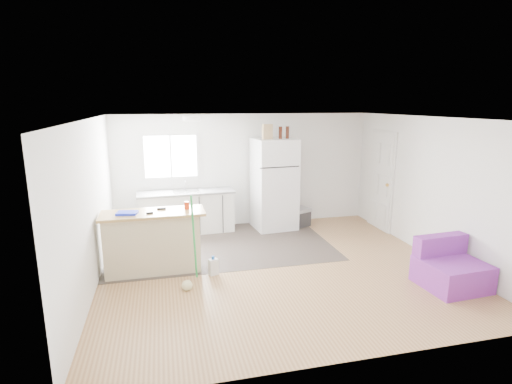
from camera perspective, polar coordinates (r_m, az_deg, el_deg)
room at (r=6.25m, az=3.09°, el=-0.59°), size 5.51×5.01×2.41m
vinyl_zone at (r=7.62m, az=-5.01°, el=-7.56°), size 4.05×2.50×0.00m
window at (r=8.39m, az=-12.08°, el=5.00°), size 1.18×0.06×0.98m
interior_door at (r=8.77m, az=17.43°, el=1.49°), size 0.11×0.92×2.10m
ceiling_fixture at (r=7.05m, az=-9.20°, el=10.32°), size 0.30×0.30×0.07m
kitchen_cabinets at (r=8.33m, az=-9.87°, el=-2.75°), size 1.96×0.69×1.14m
peninsula at (r=6.53m, az=-14.53°, el=-6.86°), size 1.59×0.62×0.97m
refrigerator at (r=8.41m, az=2.61°, el=1.15°), size 0.91×0.87×1.90m
cooler at (r=8.69m, az=5.95°, el=-3.62°), size 0.61×0.52×0.40m
purple_seat at (r=6.57m, az=25.96°, el=-9.89°), size 0.89×0.84×0.69m
cleaner_jug at (r=6.35m, az=-6.13°, el=-10.54°), size 0.16×0.14×0.31m
mop at (r=5.92m, az=-9.57°, el=-11.43°), size 0.26×0.39×1.40m
red_cup at (r=6.43m, az=-9.86°, el=-1.89°), size 0.09×0.09×0.12m
blue_tray at (r=6.37m, az=-17.94°, el=-2.88°), size 0.33×0.27×0.04m
tool_a at (r=6.50m, az=-13.36°, el=-2.30°), size 0.14×0.06×0.03m
tool_b at (r=6.29m, az=-14.95°, el=-2.91°), size 0.11×0.06×0.03m
cardboard_box at (r=8.13m, az=1.63°, el=8.61°), size 0.21×0.12×0.30m
bottle_left at (r=8.20m, az=3.51°, el=8.46°), size 0.09×0.09×0.25m
bottle_right at (r=8.29m, az=4.51°, el=8.48°), size 0.08×0.08×0.25m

